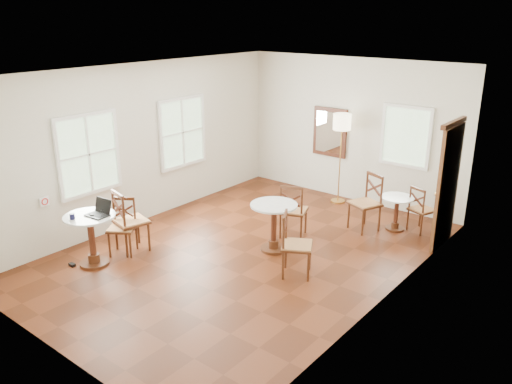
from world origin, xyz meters
TOP-DOWN VIEW (x-y plane):
  - ground at (0.00, 0.00)m, footprint 7.00×7.00m
  - room_shell at (-0.06, 0.27)m, footprint 5.02×7.02m
  - cafe_table_near at (-1.61, -1.86)m, footprint 0.80×0.80m
  - cafe_table_mid at (0.32, 0.38)m, footprint 0.79×0.79m
  - cafe_table_back at (1.55, 2.52)m, footprint 0.61×0.61m
  - chair_near_a at (-1.55, -1.15)m, footprint 0.60×0.60m
  - chair_near_b at (-1.59, -1.28)m, footprint 0.60×0.60m
  - chair_mid_a at (0.24, 1.06)m, footprint 0.60×0.60m
  - chair_mid_b at (1.10, -0.12)m, footprint 0.63×0.63m
  - chair_back_a at (1.94, 2.72)m, footprint 0.51×0.51m
  - chair_back_b at (1.10, 2.17)m, footprint 0.63×0.63m
  - floor_lamp at (-0.04, 3.15)m, footprint 0.37×0.37m
  - laptop at (-1.50, -1.74)m, footprint 0.36×0.31m
  - mouse at (-1.54, -1.86)m, footprint 0.11×0.08m
  - navy_mug at (-1.67, -2.11)m, footprint 0.12×0.08m
  - water_glass at (-1.46, -1.73)m, footprint 0.06×0.06m
  - power_adapter at (-1.83, -2.12)m, footprint 0.11×0.07m

SIDE VIEW (x-z plane):
  - ground at x=0.00m, z-range 0.00..0.00m
  - power_adapter at x=-1.83m, z-range 0.00..0.04m
  - cafe_table_back at x=1.55m, z-range 0.08..0.72m
  - chair_back_a at x=1.94m, z-range 0.00..0.87m
  - chair_near_b at x=-1.59m, z-range 0.00..0.94m
  - chair_mid_a at x=0.24m, z-range 0.00..1.00m
  - chair_mid_b at x=1.10m, z-range 0.00..1.00m
  - cafe_table_mid at x=0.32m, z-range 0.10..0.93m
  - cafe_table_near at x=-1.61m, z-range 0.10..0.95m
  - chair_back_b at x=1.10m, z-range 0.00..1.06m
  - chair_near_a at x=-1.55m, z-range 0.00..1.08m
  - mouse at x=-1.54m, z-range 0.85..0.89m
  - navy_mug at x=-1.67m, z-range 0.85..0.94m
  - water_glass at x=-1.46m, z-range 0.85..0.94m
  - laptop at x=-1.50m, z-range 0.79..1.03m
  - floor_lamp at x=-0.04m, z-range 0.66..2.55m
  - room_shell at x=-0.06m, z-range 0.38..3.39m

